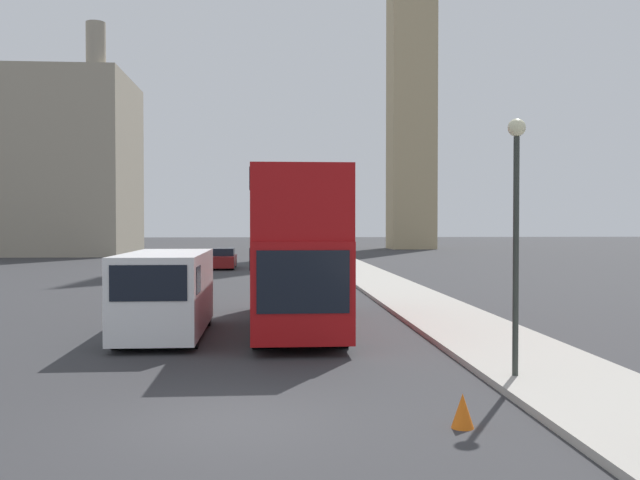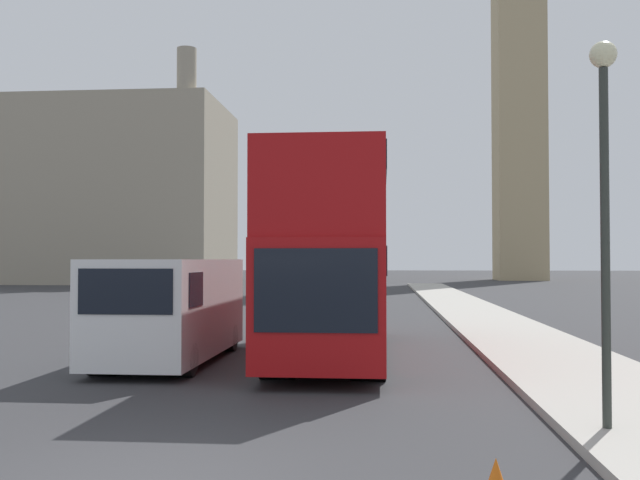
% 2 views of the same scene
% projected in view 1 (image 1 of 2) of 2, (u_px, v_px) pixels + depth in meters
% --- Properties ---
extents(ground_plane, '(300.00, 300.00, 0.00)m').
position_uv_depth(ground_plane, '(231.00, 421.00, 11.57)').
color(ground_plane, '#333335').
extents(sidewalk_strip, '(3.18, 120.00, 0.15)m').
position_uv_depth(sidewalk_strip, '(622.00, 409.00, 12.06)').
color(sidewalk_strip, '#ADA89E').
rests_on(sidewalk_strip, ground_plane).
extents(building_block_distant, '(26.57, 15.25, 22.18)m').
position_uv_depth(building_block_distant, '(0.00, 166.00, 73.12)').
color(building_block_distant, '#9E937F').
rests_on(building_block_distant, ground_plane).
extents(red_double_decker_bus, '(2.54, 10.36, 4.67)m').
position_uv_depth(red_double_decker_bus, '(295.00, 244.00, 21.92)').
color(red_double_decker_bus, '#A80F11').
rests_on(red_double_decker_bus, ground_plane).
extents(white_van, '(2.22, 6.00, 2.39)m').
position_uv_depth(white_van, '(166.00, 292.00, 20.09)').
color(white_van, white).
rests_on(white_van, ground_plane).
extents(street_lamp, '(0.36, 0.36, 5.17)m').
position_uv_depth(street_lamp, '(516.00, 205.00, 14.28)').
color(street_lamp, '#2D332D').
rests_on(street_lamp, sidewalk_strip).
extents(parked_sedan, '(1.71, 4.79, 1.45)m').
position_uv_depth(parked_sedan, '(223.00, 259.00, 50.38)').
color(parked_sedan, maroon).
rests_on(parked_sedan, ground_plane).
extents(traffic_cone, '(0.36, 0.36, 0.55)m').
position_uv_depth(traffic_cone, '(463.00, 411.00, 11.19)').
color(traffic_cone, orange).
rests_on(traffic_cone, ground_plane).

